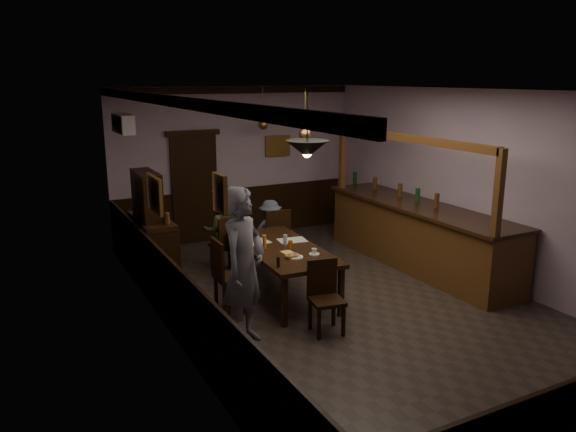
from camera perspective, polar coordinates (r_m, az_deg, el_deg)
room at (r=7.77m, az=6.09°, el=1.41°), size 5.01×8.01×3.01m
dining_table at (r=8.26m, az=-0.59°, el=-3.58°), size 1.12×2.25×0.75m
chair_far_left at (r=9.30m, az=-6.21°, el=-2.67°), size 0.46×0.46×0.96m
chair_far_right at (r=9.58m, az=-1.20°, el=-1.93°), size 0.49×0.49×1.01m
chair_near at (r=7.20m, az=3.75°, el=-7.81°), size 0.47×0.47×0.93m
chair_side at (r=7.81m, az=-6.31°, el=-5.68°), size 0.46×0.46×1.03m
person_standing at (r=6.70m, az=-4.55°, el=-5.25°), size 0.85×0.80×1.96m
person_seated_left at (r=9.51m, az=-6.83°, el=-1.50°), size 0.72×0.61×1.31m
person_seated_right at (r=9.84m, az=-1.81°, el=-1.51°), size 0.81×0.63×1.10m
newspaper_left at (r=8.47m, az=-3.33°, el=-2.68°), size 0.44×0.33×0.01m
newspaper_right at (r=8.55m, az=0.42°, el=-2.48°), size 0.46×0.36×0.01m
napkin at (r=8.00m, az=-0.10°, el=-3.66°), size 0.16×0.16×0.00m
saucer at (r=7.91m, az=2.68°, el=-3.88°), size 0.15×0.15×0.01m
coffee_cup at (r=7.89m, az=2.68°, el=-3.58°), size 0.08×0.08×0.07m
pastry_plate at (r=7.77m, az=0.75°, el=-4.18°), size 0.22×0.22×0.01m
pastry_ring_a at (r=7.73m, az=0.13°, el=-4.06°), size 0.13×0.13×0.04m
pastry_ring_b at (r=7.77m, az=0.63°, el=-3.97°), size 0.13×0.13×0.04m
soda_can at (r=8.14m, az=0.24°, el=-2.94°), size 0.07×0.07×0.12m
beer_glass at (r=8.15m, az=-2.41°, el=-2.63°), size 0.06×0.06×0.20m
water_glass at (r=8.33m, az=-0.29°, el=-2.42°), size 0.06×0.06×0.15m
pepper_mill at (r=7.37m, az=-0.99°, el=-4.69°), size 0.04×0.04×0.14m
sideboard at (r=9.02m, az=-13.64°, el=-2.28°), size 0.48×1.35×1.78m
bar_counter at (r=9.80m, az=13.07°, el=-1.76°), size 0.95×4.08×2.29m
door_back at (r=10.98m, az=-9.44°, el=2.63°), size 0.90×0.06×2.10m
ac_unit at (r=9.41m, az=-16.42°, el=8.99°), size 0.20×0.85×0.30m
picture_left_small at (r=5.12m, az=-6.92°, el=2.28°), size 0.04×0.28×0.36m
picture_left_large at (r=7.46m, az=-13.38°, el=2.17°), size 0.04×0.62×0.48m
picture_back at (r=11.55m, az=-1.05°, el=7.14°), size 0.55×0.04×0.42m
pendant_iron at (r=7.20m, az=1.95°, el=6.81°), size 0.56×0.56×0.83m
pendant_brass_mid at (r=8.87m, az=1.74°, el=8.29°), size 0.20×0.20×0.81m
pendant_brass_far at (r=10.71m, az=-2.54°, el=9.27°), size 0.20×0.20×0.81m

